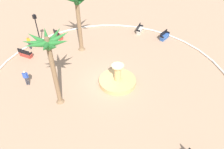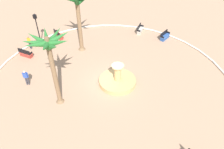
{
  "view_description": "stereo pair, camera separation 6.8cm",
  "coord_description": "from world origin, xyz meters",
  "px_view_note": "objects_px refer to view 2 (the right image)",
  "views": [
    {
      "loc": [
        12.05,
        10.18,
        14.13
      ],
      "look_at": [
        -0.12,
        0.2,
        1.0
      ],
      "focal_mm": 35.03,
      "sensor_mm": 36.0,
      "label": 1
    },
    {
      "loc": [
        12.01,
        10.23,
        14.13
      ],
      "look_at": [
        -0.12,
        0.2,
        1.0
      ],
      "focal_mm": 35.03,
      "sensor_mm": 36.0,
      "label": 2
    }
  ],
  "objects_px": {
    "palm_tree_near_fountain": "(77,4)",
    "person_cyclist_photo": "(26,77)",
    "fountain": "(118,81)",
    "bench_west": "(140,30)",
    "lamppost": "(37,27)",
    "trash_bin": "(50,42)",
    "bench_southwest": "(26,54)",
    "palm_tree_by_curb": "(49,50)",
    "bench_east": "(165,37)",
    "bench_north": "(59,35)",
    "person_cyclist_helmet": "(29,42)"
  },
  "relations": [
    {
      "from": "fountain",
      "to": "person_cyclist_photo",
      "type": "distance_m",
      "value": 8.58
    },
    {
      "from": "fountain",
      "to": "bench_southwest",
      "type": "distance_m",
      "value": 11.07
    },
    {
      "from": "bench_southwest",
      "to": "lamppost",
      "type": "distance_m",
      "value": 3.45
    },
    {
      "from": "palm_tree_by_curb",
      "to": "person_cyclist_helmet",
      "type": "xyz_separation_m",
      "value": [
        -3.39,
        -9.31,
        -4.55
      ]
    },
    {
      "from": "trash_bin",
      "to": "person_cyclist_helmet",
      "type": "height_order",
      "value": "person_cyclist_helmet"
    },
    {
      "from": "bench_east",
      "to": "fountain",
      "type": "bearing_deg",
      "value": 3.38
    },
    {
      "from": "palm_tree_by_curb",
      "to": "person_cyclist_photo",
      "type": "distance_m",
      "value": 6.12
    },
    {
      "from": "palm_tree_near_fountain",
      "to": "person_cyclist_photo",
      "type": "distance_m",
      "value": 8.87
    },
    {
      "from": "bench_west",
      "to": "person_cyclist_helmet",
      "type": "distance_m",
      "value": 13.77
    },
    {
      "from": "lamppost",
      "to": "trash_bin",
      "type": "distance_m",
      "value": 2.25
    },
    {
      "from": "palm_tree_by_curb",
      "to": "person_cyclist_photo",
      "type": "xyz_separation_m",
      "value": [
        0.48,
        -4.11,
        -4.5
      ]
    },
    {
      "from": "bench_west",
      "to": "bench_southwest",
      "type": "height_order",
      "value": "same"
    },
    {
      "from": "bench_southwest",
      "to": "person_cyclist_photo",
      "type": "xyz_separation_m",
      "value": [
        2.59,
        4.18,
        0.59
      ]
    },
    {
      "from": "palm_tree_by_curb",
      "to": "lamppost",
      "type": "relative_size",
      "value": 1.72
    },
    {
      "from": "bench_west",
      "to": "bench_east",
      "type": "bearing_deg",
      "value": 99.81
    },
    {
      "from": "palm_tree_near_fountain",
      "to": "palm_tree_by_curb",
      "type": "relative_size",
      "value": 1.04
    },
    {
      "from": "fountain",
      "to": "bench_southwest",
      "type": "height_order",
      "value": "fountain"
    },
    {
      "from": "bench_west",
      "to": "lamppost",
      "type": "height_order",
      "value": "lamppost"
    },
    {
      "from": "palm_tree_by_curb",
      "to": "bench_southwest",
      "type": "bearing_deg",
      "value": -104.24
    },
    {
      "from": "bench_southwest",
      "to": "person_cyclist_helmet",
      "type": "xyz_separation_m",
      "value": [
        -1.28,
        -1.02,
        0.55
      ]
    },
    {
      "from": "bench_east",
      "to": "person_cyclist_photo",
      "type": "bearing_deg",
      "value": -20.33
    },
    {
      "from": "lamppost",
      "to": "person_cyclist_helmet",
      "type": "distance_m",
      "value": 1.97
    },
    {
      "from": "bench_north",
      "to": "person_cyclist_helmet",
      "type": "relative_size",
      "value": 1.04
    },
    {
      "from": "palm_tree_near_fountain",
      "to": "person_cyclist_helmet",
      "type": "relative_size",
      "value": 4.35
    },
    {
      "from": "person_cyclist_helmet",
      "to": "bench_southwest",
      "type": "bearing_deg",
      "value": 38.43
    },
    {
      "from": "bench_north",
      "to": "person_cyclist_photo",
      "type": "height_order",
      "value": "person_cyclist_photo"
    },
    {
      "from": "bench_east",
      "to": "person_cyclist_helmet",
      "type": "relative_size",
      "value": 1.0
    },
    {
      "from": "trash_bin",
      "to": "bench_east",
      "type": "bearing_deg",
      "value": 134.97
    },
    {
      "from": "palm_tree_near_fountain",
      "to": "bench_west",
      "type": "xyz_separation_m",
      "value": [
        -7.65,
        2.99,
        -5.12
      ]
    },
    {
      "from": "lamppost",
      "to": "person_cyclist_photo",
      "type": "xyz_separation_m",
      "value": [
        5.28,
        5.13,
        -1.34
      ]
    },
    {
      "from": "bench_west",
      "to": "fountain",
      "type": "bearing_deg",
      "value": 22.16
    },
    {
      "from": "fountain",
      "to": "palm_tree_by_curb",
      "type": "height_order",
      "value": "palm_tree_by_curb"
    },
    {
      "from": "fountain",
      "to": "person_cyclist_photo",
      "type": "bearing_deg",
      "value": -49.08
    },
    {
      "from": "bench_west",
      "to": "lamppost",
      "type": "xyz_separation_m",
      "value": [
        9.98,
        -7.67,
        1.93
      ]
    },
    {
      "from": "bench_west",
      "to": "bench_southwest",
      "type": "relative_size",
      "value": 1.0
    },
    {
      "from": "palm_tree_by_curb",
      "to": "person_cyclist_helmet",
      "type": "distance_m",
      "value": 10.9
    },
    {
      "from": "person_cyclist_helmet",
      "to": "lamppost",
      "type": "bearing_deg",
      "value": 177.39
    },
    {
      "from": "bench_east",
      "to": "bench_west",
      "type": "height_order",
      "value": "same"
    },
    {
      "from": "fountain",
      "to": "person_cyclist_photo",
      "type": "relative_size",
      "value": 2.13
    },
    {
      "from": "bench_southwest",
      "to": "palm_tree_by_curb",
      "type": "bearing_deg",
      "value": 75.76
    },
    {
      "from": "fountain",
      "to": "palm_tree_near_fountain",
      "type": "relative_size",
      "value": 0.51
    },
    {
      "from": "palm_tree_near_fountain",
      "to": "person_cyclist_photo",
      "type": "relative_size",
      "value": 4.17
    },
    {
      "from": "fountain",
      "to": "bench_north",
      "type": "xyz_separation_m",
      "value": [
        -1.97,
        -11.05,
        0.04
      ]
    },
    {
      "from": "person_cyclist_photo",
      "to": "person_cyclist_helmet",
      "type": "bearing_deg",
      "value": -126.68
    },
    {
      "from": "bench_west",
      "to": "lamppost",
      "type": "relative_size",
      "value": 0.43
    },
    {
      "from": "bench_east",
      "to": "palm_tree_by_curb",
      "type": "bearing_deg",
      "value": -6.51
    },
    {
      "from": "palm_tree_by_curb",
      "to": "bench_east",
      "type": "height_order",
      "value": "palm_tree_by_curb"
    },
    {
      "from": "bench_north",
      "to": "bench_southwest",
      "type": "xyz_separation_m",
      "value": [
        4.99,
        0.4,
        0.0
      ]
    },
    {
      "from": "palm_tree_by_curb",
      "to": "lamppost",
      "type": "xyz_separation_m",
      "value": [
        -4.8,
        -9.25,
        -3.16
      ]
    },
    {
      "from": "fountain",
      "to": "bench_west",
      "type": "distance_m",
      "value": 10.42
    }
  ]
}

